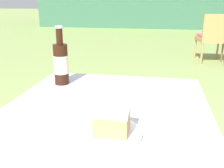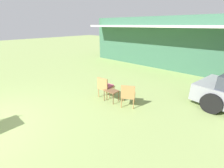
% 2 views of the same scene
% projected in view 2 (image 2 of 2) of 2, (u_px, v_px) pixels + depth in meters
% --- Properties ---
extents(cabin_building, '(10.84, 4.60, 3.30)m').
position_uv_depth(cabin_building, '(168.00, 41.00, 10.94)').
color(cabin_building, '#38664C').
rests_on(cabin_building, ground_plane).
extents(wicker_chair_cushioned, '(0.54, 0.60, 0.87)m').
position_uv_depth(wicker_chair_cushioned, '(105.00, 86.00, 6.05)').
color(wicker_chair_cushioned, '#B2844C').
rests_on(wicker_chair_cushioned, ground_plane).
extents(wicker_chair_plain, '(0.69, 0.72, 0.87)m').
position_uv_depth(wicker_chair_plain, '(128.00, 94.00, 5.34)').
color(wicker_chair_plain, '#B2844C').
rests_on(wicker_chair_plain, ground_plane).
extents(garden_side_table, '(0.51, 0.37, 0.46)m').
position_uv_depth(garden_side_table, '(111.00, 92.00, 5.73)').
color(garden_side_table, brown).
rests_on(garden_side_table, ground_plane).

